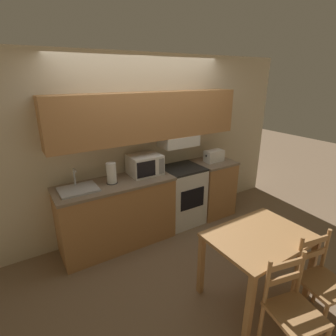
{
  "coord_description": "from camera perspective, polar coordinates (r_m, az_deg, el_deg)",
  "views": [
    {
      "loc": [
        -1.71,
        -3.34,
        2.25
      ],
      "look_at": [
        0.05,
        -0.54,
        1.08
      ],
      "focal_mm": 28.0,
      "sensor_mm": 36.0,
      "label": 1
    }
  ],
  "objects": [
    {
      "name": "lower_counter_right_stub",
      "position": [
        4.51,
        9.53,
        -4.1
      ],
      "size": [
        0.62,
        0.6,
        0.93
      ],
      "color": "#B27A47",
      "rests_on": "ground_plane"
    },
    {
      "name": "dining_table",
      "position": [
        2.92,
        19.14,
        -15.46
      ],
      "size": [
        1.01,
        0.73,
        0.74
      ],
      "color": "#B27F4C",
      "rests_on": "ground_plane"
    },
    {
      "name": "chair_right_of_table",
      "position": [
        3.01,
        30.27,
        -20.56
      ],
      "size": [
        0.44,
        0.44,
        0.88
      ],
      "rotation": [
        0.0,
        0.0,
        -0.18
      ],
      "color": "#B27F4C",
      "rests_on": "ground_plane"
    },
    {
      "name": "wall_back",
      "position": [
        3.78,
        -4.37,
        7.69
      ],
      "size": [
        5.17,
        0.38,
        2.55
      ],
      "color": "beige",
      "rests_on": "ground_plane"
    },
    {
      "name": "stove_range",
      "position": [
        4.17,
        3.01,
        -5.91
      ],
      "size": [
        0.6,
        0.56,
        0.93
      ],
      "color": "white",
      "rests_on": "ground_plane"
    },
    {
      "name": "lower_counter_main",
      "position": [
        3.7,
        -10.99,
        -9.71
      ],
      "size": [
        1.56,
        0.6,
        0.93
      ],
      "color": "#B27A47",
      "rests_on": "ground_plane"
    },
    {
      "name": "toaster",
      "position": [
        4.3,
        9.96,
        2.62
      ],
      "size": [
        0.33,
        0.17,
        0.19
      ],
      "color": "white",
      "rests_on": "lower_counter_right_stub"
    },
    {
      "name": "sink_basin",
      "position": [
        3.38,
        -18.95,
        -4.33
      ],
      "size": [
        0.45,
        0.36,
        0.25
      ],
      "color": "#B7BABF",
      "rests_on": "lower_counter_main"
    },
    {
      "name": "ground_plane",
      "position": [
        4.38,
        -4.39,
        -11.48
      ],
      "size": [
        16.0,
        16.0,
        0.0
      ],
      "primitive_type": "plane",
      "color": "#7F664C"
    },
    {
      "name": "paper_towel_roll",
      "position": [
        3.44,
        -12.22,
        -1.12
      ],
      "size": [
        0.14,
        0.14,
        0.27
      ],
      "color": "black",
      "rests_on": "lower_counter_main"
    },
    {
      "name": "microwave",
      "position": [
        3.69,
        -5.09,
        0.75
      ],
      "size": [
        0.44,
        0.37,
        0.28
      ],
      "color": "white",
      "rests_on": "lower_counter_main"
    },
    {
      "name": "chair_left_of_table",
      "position": [
        2.63,
        25.43,
        -26.26
      ],
      "size": [
        0.45,
        0.45,
        0.88
      ],
      "rotation": [
        0.0,
        0.0,
        -0.22
      ],
      "color": "#B27F4C",
      "rests_on": "ground_plane"
    }
  ]
}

